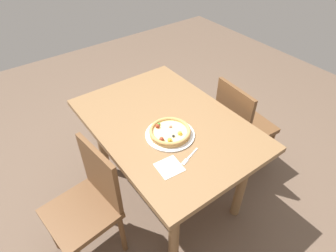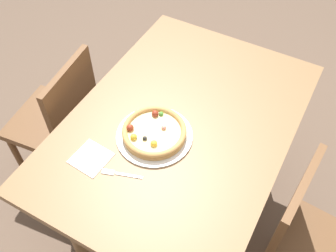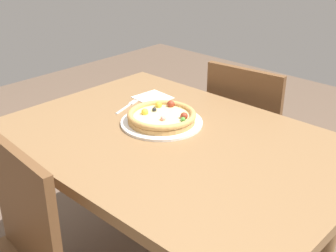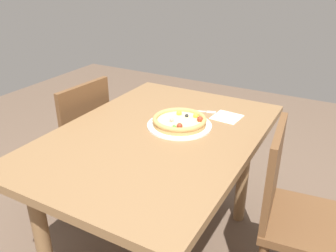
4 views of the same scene
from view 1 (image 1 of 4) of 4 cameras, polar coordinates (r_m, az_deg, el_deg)
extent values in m
plane|color=brown|center=(2.53, -0.30, -12.45)|extent=(6.00, 6.00, 0.00)
cube|color=olive|center=(1.99, -0.37, 0.41)|extent=(1.30, 0.91, 0.04)
cylinder|color=olive|center=(2.18, 14.43, -11.01)|extent=(0.07, 0.07, 0.72)
cylinder|color=olive|center=(2.69, -1.35, 2.29)|extent=(0.07, 0.07, 0.72)
cylinder|color=olive|center=(1.91, 1.20, -20.03)|extent=(0.07, 0.07, 0.72)
cylinder|color=olive|center=(2.47, -13.07, -3.01)|extent=(0.07, 0.07, 0.72)
cylinder|color=brown|center=(2.85, 14.48, -0.41)|extent=(0.04, 0.04, 0.42)
cylinder|color=brown|center=(2.71, 19.35, -4.40)|extent=(0.04, 0.04, 0.42)
cylinder|color=brown|center=(2.66, 9.19, -2.96)|extent=(0.04, 0.04, 0.42)
cylinder|color=brown|center=(2.50, 14.11, -7.45)|extent=(0.04, 0.04, 0.42)
cube|color=brown|center=(2.53, 15.13, 0.02)|extent=(0.43, 0.43, 0.04)
cube|color=brown|center=(2.27, 12.79, 2.83)|extent=(0.38, 0.06, 0.42)
cylinder|color=brown|center=(2.22, -22.02, -18.80)|extent=(0.04, 0.04, 0.42)
cylinder|color=brown|center=(2.09, -9.04, -20.36)|extent=(0.04, 0.04, 0.42)
cylinder|color=brown|center=(2.26, -14.24, -14.47)|extent=(0.04, 0.04, 0.42)
cube|color=brown|center=(1.95, -16.99, -16.28)|extent=(0.44, 0.44, 0.04)
cube|color=brown|center=(1.81, -13.33, -9.25)|extent=(0.38, 0.07, 0.42)
cylinder|color=white|center=(1.87, 0.39, -1.71)|extent=(0.32, 0.32, 0.01)
cylinder|color=tan|center=(1.86, 0.40, -1.39)|extent=(0.27, 0.27, 0.02)
cylinder|color=beige|center=(1.86, 0.40, -1.12)|extent=(0.23, 0.23, 0.01)
torus|color=tan|center=(1.85, 0.40, -0.96)|extent=(0.27, 0.27, 0.02)
sphere|color=#262626|center=(1.81, 1.08, -1.99)|extent=(0.02, 0.02, 0.02)
sphere|color=#4C9E38|center=(1.90, -1.79, 0.36)|extent=(0.02, 0.02, 0.02)
sphere|color=maroon|center=(1.88, -2.08, -0.04)|extent=(0.03, 0.03, 0.03)
sphere|color=gold|center=(1.83, 2.37, -1.45)|extent=(0.03, 0.03, 0.03)
sphere|color=#E58C7F|center=(1.88, 0.46, -0.06)|extent=(0.02, 0.02, 0.02)
sphere|color=maroon|center=(1.78, -1.29, -2.67)|extent=(0.03, 0.03, 0.03)
sphere|color=gold|center=(1.78, 0.34, -2.78)|extent=(0.03, 0.03, 0.03)
cube|color=silver|center=(1.76, 4.89, -5.44)|extent=(0.04, 0.11, 0.00)
cube|color=silver|center=(1.71, 3.37, -7.11)|extent=(0.04, 0.05, 0.00)
cube|color=white|center=(1.68, 0.26, -8.16)|extent=(0.15, 0.15, 0.00)
camera|label=2|loc=(1.39, 50.58, 29.26)|focal=41.00mm
camera|label=3|loc=(3.00, 5.94, 30.09)|focal=47.12mm
camera|label=4|loc=(2.57, -35.96, 22.04)|focal=37.28mm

